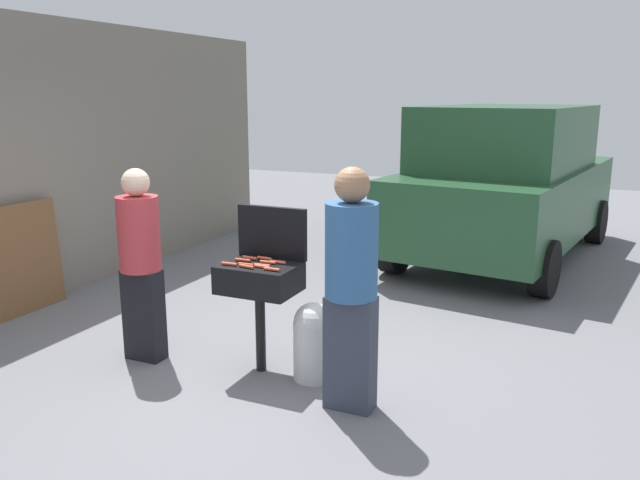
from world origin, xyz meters
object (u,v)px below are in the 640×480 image
(hot_dog_2, at_px, (268,262))
(person_right, at_px, (351,282))
(hot_dog_3, at_px, (246,265))
(hot_dog_8, at_px, (262,265))
(hot_dog_5, at_px, (265,258))
(hot_dog_9, at_px, (250,258))
(bbq_grill, at_px, (259,282))
(hot_dog_6, at_px, (243,260))
(hot_dog_0, at_px, (272,269))
(hot_dog_1, at_px, (262,267))
(propane_tank, at_px, (314,340))
(hot_dog_4, at_px, (229,264))
(hot_dog_7, at_px, (278,262))
(leaning_board, at_px, (24,258))
(hot_dog_10, at_px, (247,267))
(person_left, at_px, (140,258))
(parked_minivan, at_px, (507,182))

(hot_dog_2, xyz_separation_m, person_right, (0.83, -0.33, 0.04))
(hot_dog_3, xyz_separation_m, hot_dog_8, (0.12, 0.03, 0.00))
(hot_dog_5, xyz_separation_m, hot_dog_9, (-0.11, -0.04, 0.00))
(bbq_grill, bearing_deg, hot_dog_8, -43.40)
(hot_dog_6, bearing_deg, hot_dog_0, -23.23)
(hot_dog_1, distance_m, propane_tank, 0.70)
(hot_dog_4, relative_size, hot_dog_8, 1.00)
(hot_dog_2, bearing_deg, hot_dog_6, -173.94)
(hot_dog_7, distance_m, hot_dog_8, 0.15)
(hot_dog_2, distance_m, leaning_board, 2.96)
(hot_dog_10, bearing_deg, hot_dog_1, 22.58)
(person_left, height_order, person_right, person_right)
(hot_dog_0, relative_size, hot_dog_1, 1.00)
(bbq_grill, height_order, hot_dog_8, hot_dog_8)
(person_left, height_order, parked_minivan, parked_minivan)
(hot_dog_4, relative_size, hot_dog_7, 1.00)
(bbq_grill, bearing_deg, hot_dog_1, -48.48)
(hot_dog_6, distance_m, hot_dog_9, 0.09)
(hot_dog_2, height_order, hot_dog_4, same)
(hot_dog_2, bearing_deg, hot_dog_3, -133.44)
(hot_dog_2, xyz_separation_m, propane_tank, (0.39, -0.01, -0.57))
(person_right, xyz_separation_m, leaning_board, (-3.76, 0.57, -0.37))
(hot_dog_0, height_order, leaning_board, leaning_board)
(hot_dog_1, height_order, hot_dog_3, same)
(hot_dog_1, relative_size, parked_minivan, 0.03)
(hot_dog_0, bearing_deg, hot_dog_6, 156.77)
(leaning_board, bearing_deg, propane_tank, -4.18)
(person_left, bearing_deg, hot_dog_9, 21.63)
(hot_dog_8, bearing_deg, hot_dog_1, -58.89)
(hot_dog_0, bearing_deg, hot_dog_2, 126.79)
(hot_dog_0, xyz_separation_m, hot_dog_6, (-0.34, 0.14, 0.00))
(hot_dog_0, height_order, hot_dog_8, same)
(hot_dog_8, relative_size, propane_tank, 0.21)
(hot_dog_2, distance_m, hot_dog_6, 0.21)
(hot_dog_8, bearing_deg, bbq_grill, 136.60)
(hot_dog_8, height_order, person_right, person_right)
(hot_dog_1, relative_size, hot_dog_7, 1.00)
(bbq_grill, height_order, parked_minivan, parked_minivan)
(hot_dog_1, bearing_deg, hot_dog_2, 99.50)
(hot_dog_7, xyz_separation_m, parked_minivan, (1.07, 4.46, 0.13))
(hot_dog_8, bearing_deg, parked_minivan, 76.09)
(hot_dog_0, distance_m, parked_minivan, 4.77)
(hot_dog_1, bearing_deg, person_left, -174.81)
(hot_dog_4, distance_m, propane_tank, 0.88)
(person_left, relative_size, person_right, 0.94)
(hot_dog_7, bearing_deg, parked_minivan, 76.48)
(hot_dog_2, xyz_separation_m, leaning_board, (-2.93, 0.24, -0.34))
(propane_tank, distance_m, person_left, 1.57)
(hot_dog_10, bearing_deg, hot_dog_3, 124.95)
(parked_minivan, bearing_deg, hot_dog_3, 83.00)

